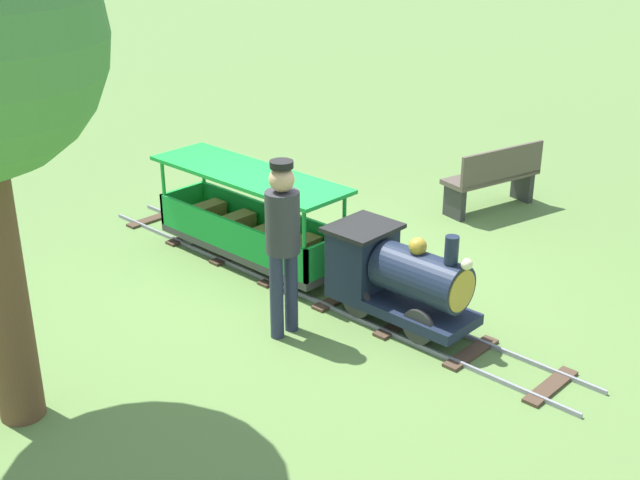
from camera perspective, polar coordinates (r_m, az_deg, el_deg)
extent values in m
plane|color=#608442|center=(8.36, -0.70, -3.21)|extent=(60.00, 60.00, 0.00)
cube|color=gray|center=(8.47, 0.43, -2.68)|extent=(0.03, 6.05, 0.04)
cube|color=gray|center=(8.19, -1.59, -3.62)|extent=(0.03, 6.05, 0.04)
cube|color=#4C3828|center=(10.18, -11.41, 1.42)|extent=(0.67, 0.14, 0.03)
cube|color=#4C3828|center=(9.62, -8.75, 0.29)|extent=(0.67, 0.14, 0.03)
cube|color=#4C3828|center=(9.08, -5.76, -0.98)|extent=(0.67, 0.14, 0.03)
cube|color=#4C3828|center=(8.57, -2.40, -2.40)|extent=(0.67, 0.14, 0.03)
cube|color=#4C3828|center=(8.10, 1.37, -3.99)|extent=(0.67, 0.14, 0.03)
cube|color=#4C3828|center=(7.68, 5.60, -5.73)|extent=(0.67, 0.14, 0.03)
cube|color=#4C3828|center=(7.31, 10.32, -7.63)|extent=(0.67, 0.14, 0.03)
cube|color=#4C3828|center=(7.01, 15.53, -9.65)|extent=(0.67, 0.14, 0.03)
cube|color=#192338|center=(7.59, 5.60, -4.42)|extent=(0.55, 1.40, 0.10)
cylinder|color=#192338|center=(7.33, 6.94, -2.48)|extent=(0.44, 0.85, 0.44)
cylinder|color=#B7932D|center=(7.12, 9.69, -3.48)|extent=(0.37, 0.02, 0.37)
cylinder|color=#192338|center=(7.04, 9.01, -0.68)|extent=(0.12, 0.12, 0.24)
sphere|color=#B7932D|center=(7.25, 6.73, -0.44)|extent=(0.16, 0.16, 0.16)
cube|color=#192338|center=(7.72, 2.92, -1.18)|extent=(0.55, 0.45, 0.55)
cube|color=black|center=(7.60, 2.96, 0.85)|extent=(0.63, 0.53, 0.04)
sphere|color=#F2EAB2|center=(6.99, 10.03, -1.65)|extent=(0.10, 0.10, 0.10)
cylinder|color=#2D2D2D|center=(7.57, 8.69, -4.75)|extent=(0.05, 0.32, 0.32)
cylinder|color=#2D2D2D|center=(7.26, 6.75, -5.93)|extent=(0.05, 0.32, 0.32)
cylinder|color=#2D2D2D|center=(7.94, 4.55, -3.17)|extent=(0.05, 0.32, 0.32)
cylinder|color=#2D2D2D|center=(7.64, 2.54, -4.21)|extent=(0.05, 0.32, 0.32)
cube|color=#3F3F3F|center=(8.85, -4.79, -0.43)|extent=(0.63, 2.25, 0.08)
cube|color=green|center=(8.95, -3.45, 1.37)|extent=(0.04, 2.25, 0.35)
cube|color=green|center=(8.59, -6.28, 0.31)|extent=(0.04, 2.25, 0.35)
cube|color=green|center=(8.04, 0.48, -1.19)|extent=(0.63, 0.04, 0.35)
cube|color=green|center=(9.56, -9.31, 2.57)|extent=(0.63, 0.04, 0.35)
cylinder|color=green|center=(8.17, 1.67, 0.74)|extent=(0.04, 0.04, 0.75)
cylinder|color=green|center=(7.79, -1.09, -0.42)|extent=(0.04, 0.04, 0.75)
cylinder|color=green|center=(9.64, -7.96, 4.08)|extent=(0.04, 0.04, 0.75)
cylinder|color=green|center=(9.31, -10.64, 3.22)|extent=(0.04, 0.04, 0.75)
cube|color=green|center=(8.56, -4.97, 4.54)|extent=(0.73, 2.35, 0.04)
cube|color=olive|center=(9.31, -7.87, 1.71)|extent=(0.47, 0.20, 0.24)
cube|color=olive|center=(8.96, -5.88, 0.93)|extent=(0.47, 0.20, 0.24)
cube|color=olive|center=(8.62, -3.73, 0.09)|extent=(0.47, 0.20, 0.24)
cube|color=olive|center=(8.30, -1.42, -0.81)|extent=(0.47, 0.20, 0.24)
cylinder|color=#262626|center=(8.48, -0.13, -1.60)|extent=(0.04, 0.24, 0.24)
cylinder|color=#262626|center=(8.20, -2.16, -2.51)|extent=(0.04, 0.24, 0.24)
cylinder|color=#262626|center=(9.54, -7.04, 1.13)|extent=(0.04, 0.24, 0.24)
cylinder|color=#262626|center=(9.29, -9.03, 0.40)|extent=(0.04, 0.24, 0.24)
cylinder|color=#282D47|center=(7.40, -1.99, -3.43)|extent=(0.12, 0.12, 0.80)
cylinder|color=#282D47|center=(7.29, -2.99, -3.89)|extent=(0.12, 0.12, 0.80)
cylinder|color=#333338|center=(7.07, -2.58, 1.23)|extent=(0.30, 0.30, 0.55)
sphere|color=tan|center=(6.93, -2.64, 4.18)|extent=(0.22, 0.22, 0.22)
cylinder|color=black|center=(6.89, -2.66, 5.21)|extent=(0.20, 0.20, 0.06)
cube|color=brown|center=(10.43, 11.63, 4.30)|extent=(1.36, 0.70, 0.06)
cube|color=brown|center=(10.25, 12.42, 5.07)|extent=(1.27, 0.35, 0.40)
cube|color=#333333|center=(10.13, 9.21, 2.64)|extent=(0.15, 0.33, 0.42)
cube|color=#333333|center=(10.89, 13.71, 3.74)|extent=(0.15, 0.33, 0.42)
cylinder|color=brown|center=(6.33, -20.95, -2.99)|extent=(0.34, 0.34, 2.18)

